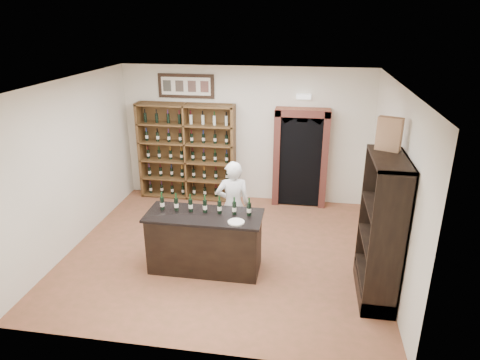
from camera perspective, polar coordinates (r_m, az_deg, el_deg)
name	(u,v)px	position (r m, az deg, el deg)	size (l,w,h in m)	color
floor	(224,251)	(7.85, -2.12, -9.41)	(5.50, 5.50, 0.00)	#95513B
ceiling	(222,83)	(6.84, -2.46, 12.81)	(5.50, 5.50, 0.00)	white
wall_back	(245,135)	(9.56, 0.68, 6.03)	(5.50, 0.04, 3.00)	silver
wall_left	(72,165)	(8.19, -21.52, 1.92)	(0.04, 5.00, 3.00)	silver
wall_right	(393,183)	(7.21, 19.67, -0.33)	(0.04, 5.00, 3.00)	silver
wine_shelf	(187,152)	(9.78, -7.04, 3.78)	(2.20, 0.38, 2.20)	brown
framed_picture	(186,86)	(9.59, -7.21, 12.33)	(1.25, 0.04, 0.52)	black
arched_doorway	(301,156)	(9.40, 8.08, 3.25)	(1.17, 0.35, 2.17)	black
emergency_light	(304,97)	(9.19, 8.50, 10.94)	(0.30, 0.10, 0.10)	white
tasting_counter	(205,242)	(7.14, -4.70, -8.24)	(1.88, 0.78, 1.00)	black
counter_bottle_0	(162,203)	(7.13, -10.34, -3.07)	(0.07, 0.07, 0.30)	black
counter_bottle_1	(176,204)	(7.06, -8.49, -3.21)	(0.07, 0.07, 0.30)	black
counter_bottle_2	(191,205)	(6.99, -6.61, -3.35)	(0.07, 0.07, 0.30)	black
counter_bottle_3	(205,206)	(6.93, -4.70, -3.50)	(0.07, 0.07, 0.30)	black
counter_bottle_4	(219,207)	(6.88, -2.75, -3.64)	(0.07, 0.07, 0.30)	black
counter_bottle_5	(234,208)	(6.84, -0.78, -3.77)	(0.07, 0.07, 0.30)	black
counter_bottle_6	(249,209)	(6.81, 1.22, -3.91)	(0.07, 0.07, 0.30)	black
side_cabinet	(380,251)	(6.68, 18.22, -8.99)	(0.48, 1.20, 2.20)	black
shopkeeper	(233,205)	(7.62, -0.94, -3.40)	(0.60, 0.40, 1.65)	white
plate	(236,222)	(6.61, -0.52, -5.63)	(0.26, 0.26, 0.02)	silver
wine_crate	(389,134)	(6.35, 19.28, 5.82)	(0.34, 0.14, 0.47)	tan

